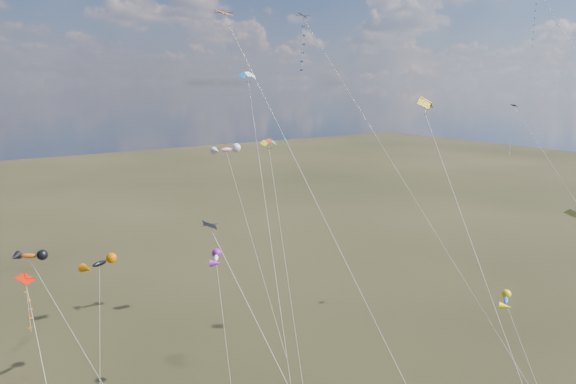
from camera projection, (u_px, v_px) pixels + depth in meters
diamond_black_high at (550, 38)px, 54.10m from camera, size 1.62×27.88×39.02m
diamond_navy_tall at (322, 72)px, 44.13m from camera, size 10.46×23.23×34.72m
diamond_black_mid at (279, 366)px, 26.31m from camera, size 4.68×16.21×21.34m
diamond_red_low at (30, 313)px, 38.21m from camera, size 1.44×11.23×14.83m
diamond_navy_right at (519, 140)px, 63.70m from camera, size 1.74×21.18×26.23m
diamond_orange_center at (309, 186)px, 30.07m from camera, size 5.08×24.46×33.43m
parafoil_yellow at (427, 102)px, 37.77m from camera, size 9.40×22.72×28.18m
parafoil_blue_white at (249, 77)px, 58.15m from camera, size 10.94×24.63×30.37m
parafoil_tricolor at (269, 142)px, 62.77m from camera, size 8.76×18.35×22.38m
novelty_black_orange at (99, 264)px, 50.07m from camera, size 4.26×7.46×12.16m
novelty_orange_black at (29, 257)px, 42.45m from camera, size 6.78×8.29×15.30m
novelty_white_purple at (216, 258)px, 47.04m from camera, size 3.28×8.60×13.58m
novelty_redwhite_stripe at (227, 150)px, 63.51m from camera, size 3.23×16.16×21.40m
novelty_blue_yellow at (506, 302)px, 36.60m from camera, size 2.23×9.41×14.01m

